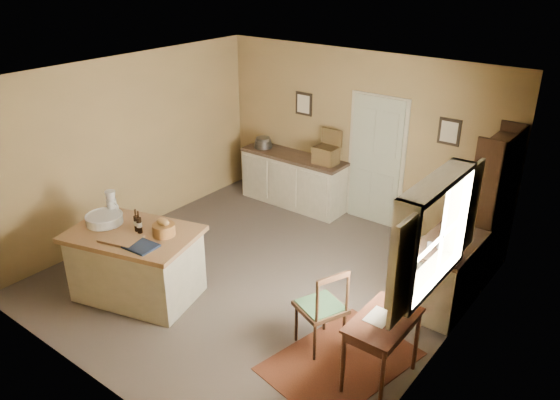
{
  "coord_description": "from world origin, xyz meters",
  "views": [
    {
      "loc": [
        4.05,
        -4.78,
        4.03
      ],
      "look_at": [
        0.21,
        0.2,
        1.15
      ],
      "focal_mm": 35.0,
      "sensor_mm": 36.0,
      "label": 1
    }
  ],
  "objects_px": {
    "sideboard": "(293,178)",
    "shelving_unit": "(495,206)",
    "right_cabinet": "(446,274)",
    "work_island": "(136,262)",
    "writing_desk": "(383,327)",
    "desk_chair": "(321,307)"
  },
  "relations": [
    {
      "from": "right_cabinet",
      "to": "shelving_unit",
      "type": "height_order",
      "value": "shelving_unit"
    },
    {
      "from": "sideboard",
      "to": "desk_chair",
      "type": "xyz_separation_m",
      "value": [
        2.45,
        -2.83,
        0.02
      ]
    },
    {
      "from": "desk_chair",
      "to": "right_cabinet",
      "type": "distance_m",
      "value": 1.74
    },
    {
      "from": "work_island",
      "to": "right_cabinet",
      "type": "bearing_deg",
      "value": 18.53
    },
    {
      "from": "sideboard",
      "to": "shelving_unit",
      "type": "xyz_separation_m",
      "value": [
        3.4,
        -0.2,
        0.53
      ]
    },
    {
      "from": "sideboard",
      "to": "shelving_unit",
      "type": "relative_size",
      "value": 0.94
    },
    {
      "from": "work_island",
      "to": "shelving_unit",
      "type": "bearing_deg",
      "value": 28.63
    },
    {
      "from": "sideboard",
      "to": "shelving_unit",
      "type": "height_order",
      "value": "shelving_unit"
    },
    {
      "from": "sideboard",
      "to": "desk_chair",
      "type": "height_order",
      "value": "sideboard"
    },
    {
      "from": "writing_desk",
      "to": "shelving_unit",
      "type": "bearing_deg",
      "value": 86.78
    },
    {
      "from": "work_island",
      "to": "desk_chair",
      "type": "height_order",
      "value": "work_island"
    },
    {
      "from": "work_island",
      "to": "sideboard",
      "type": "xyz_separation_m",
      "value": [
        -0.07,
        3.43,
        -0.0
      ]
    },
    {
      "from": "work_island",
      "to": "writing_desk",
      "type": "height_order",
      "value": "work_island"
    },
    {
      "from": "right_cabinet",
      "to": "work_island",
      "type": "bearing_deg",
      "value": -145.97
    },
    {
      "from": "shelving_unit",
      "to": "desk_chair",
      "type": "bearing_deg",
      "value": -109.78
    },
    {
      "from": "sideboard",
      "to": "shelving_unit",
      "type": "distance_m",
      "value": 3.44
    },
    {
      "from": "work_island",
      "to": "sideboard",
      "type": "distance_m",
      "value": 3.43
    },
    {
      "from": "writing_desk",
      "to": "right_cabinet",
      "type": "bearing_deg",
      "value": 90.01
    },
    {
      "from": "writing_desk",
      "to": "desk_chair",
      "type": "height_order",
      "value": "desk_chair"
    },
    {
      "from": "right_cabinet",
      "to": "shelving_unit",
      "type": "relative_size",
      "value": 0.54
    },
    {
      "from": "work_island",
      "to": "shelving_unit",
      "type": "xyz_separation_m",
      "value": [
        3.32,
        3.23,
        0.53
      ]
    },
    {
      "from": "work_island",
      "to": "writing_desk",
      "type": "distance_m",
      "value": 3.22
    }
  ]
}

